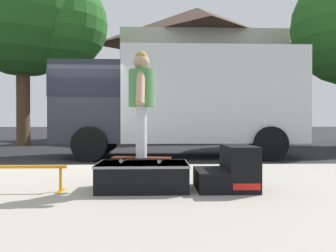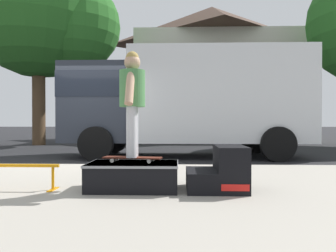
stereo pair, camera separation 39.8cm
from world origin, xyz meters
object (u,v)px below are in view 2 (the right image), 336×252
at_px(box_truck, 184,99).
at_px(street_tree_main, 46,13).
at_px(skater_kid, 132,95).
at_px(skate_box, 133,175).
at_px(kicker_ramp, 221,172).
at_px(skateboard, 132,158).

relative_size(box_truck, street_tree_main, 0.76).
height_order(skater_kid, box_truck, box_truck).
bearing_deg(skate_box, street_tree_main, 118.30).
xyz_separation_m(kicker_ramp, street_tree_main, (-6.44, 9.83, 5.53)).
relative_size(skater_kid, box_truck, 0.20).
height_order(skate_box, street_tree_main, street_tree_main).
xyz_separation_m(kicker_ramp, box_truck, (-0.39, 5.21, 1.34)).
relative_size(skate_box, street_tree_main, 0.13).
xyz_separation_m(kicker_ramp, skater_kid, (-1.17, 0.05, 1.01)).
xyz_separation_m(skater_kid, box_truck, (0.79, 5.16, 0.33)).
height_order(skate_box, skater_kid, skater_kid).
bearing_deg(kicker_ramp, box_truck, 94.24).
bearing_deg(kicker_ramp, skateboard, 177.61).
height_order(box_truck, street_tree_main, street_tree_main).
xyz_separation_m(skater_kid, street_tree_main, (-5.27, 9.78, 4.52)).
height_order(skater_kid, street_tree_main, street_tree_main).
bearing_deg(skate_box, box_truck, 81.63).
bearing_deg(skate_box, kicker_ramp, -0.02).
xyz_separation_m(skate_box, skateboard, (-0.02, 0.05, 0.22)).
bearing_deg(kicker_ramp, skate_box, 179.98).
bearing_deg(kicker_ramp, skater_kid, 177.61).
relative_size(skateboard, skater_kid, 0.57).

